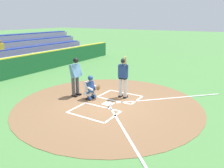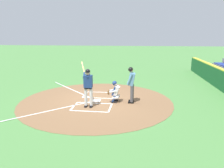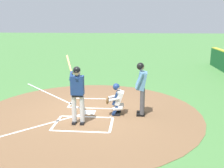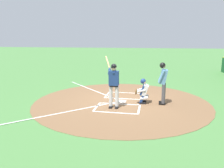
{
  "view_description": "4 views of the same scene",
  "coord_description": "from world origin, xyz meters",
  "px_view_note": "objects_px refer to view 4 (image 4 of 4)",
  "views": [
    {
      "loc": [
        7.57,
        4.87,
        3.6
      ],
      "look_at": [
        -0.22,
        0.07,
        0.86
      ],
      "focal_mm": 35.42,
      "sensor_mm": 36.0,
      "label": 1
    },
    {
      "loc": [
        -10.38,
        -2.25,
        3.4
      ],
      "look_at": [
        0.13,
        -0.83,
        0.91
      ],
      "focal_mm": 33.26,
      "sensor_mm": 36.0,
      "label": 2
    },
    {
      "loc": [
        -8.55,
        -1.57,
        3.23
      ],
      "look_at": [
        -0.08,
        -0.84,
        1.11
      ],
      "focal_mm": 40.73,
      "sensor_mm": 36.0,
      "label": 3
    },
    {
      "loc": [
        -9.68,
        -1.42,
        2.86
      ],
      "look_at": [
        -0.28,
        0.38,
        0.87
      ],
      "focal_mm": 35.0,
      "sensor_mm": 36.0,
      "label": 4
    }
  ],
  "objects_px": {
    "batter": "(114,82)",
    "catcher": "(143,90)",
    "plate_umpire": "(163,80)",
    "baseball": "(138,105)"
  },
  "relations": [
    {
      "from": "batter",
      "to": "plate_umpire",
      "type": "xyz_separation_m",
      "value": [
        0.94,
        -2.03,
        -0.02
      ]
    },
    {
      "from": "batter",
      "to": "catcher",
      "type": "xyz_separation_m",
      "value": [
        0.93,
        -1.18,
        -0.51
      ]
    },
    {
      "from": "catcher",
      "to": "baseball",
      "type": "bearing_deg",
      "value": 155.82
    },
    {
      "from": "catcher",
      "to": "plate_umpire",
      "type": "xyz_separation_m",
      "value": [
        0.01,
        -0.85,
        0.49
      ]
    },
    {
      "from": "catcher",
      "to": "batter",
      "type": "bearing_deg",
      "value": 128.15
    },
    {
      "from": "catcher",
      "to": "baseball",
      "type": "relative_size",
      "value": 15.27
    },
    {
      "from": "plate_umpire",
      "to": "batter",
      "type": "bearing_deg",
      "value": 114.85
    },
    {
      "from": "catcher",
      "to": "plate_umpire",
      "type": "bearing_deg",
      "value": -89.02
    },
    {
      "from": "catcher",
      "to": "baseball",
      "type": "height_order",
      "value": "catcher"
    },
    {
      "from": "plate_umpire",
      "to": "baseball",
      "type": "bearing_deg",
      "value": 112.6
    }
  ]
}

